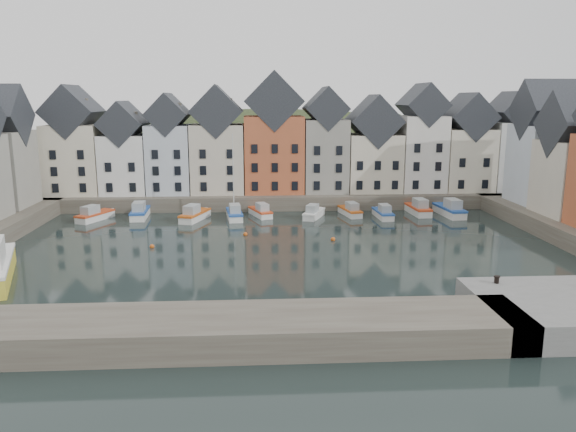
{
  "coord_description": "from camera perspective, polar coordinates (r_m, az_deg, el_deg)",
  "views": [
    {
      "loc": [
        -2.74,
        -56.44,
        15.85
      ],
      "look_at": [
        0.93,
        6.0,
        2.71
      ],
      "focal_mm": 35.0,
      "sensor_mm": 36.0,
      "label": 1
    }
  ],
  "objects": [
    {
      "name": "boat_a",
      "position": [
        78.47,
        -19.09,
        0.06
      ],
      "size": [
        4.17,
        6.23,
        2.3
      ],
      "rotation": [
        0.0,
        0.0,
        -0.42
      ],
      "color": "silver",
      "rests_on": "ground"
    },
    {
      "name": "boat_j",
      "position": [
        80.3,
        16.13,
        0.59
      ],
      "size": [
        2.72,
        7.17,
        2.7
      ],
      "rotation": [
        0.0,
        0.0,
        0.08
      ],
      "color": "silver",
      "rests_on": "ground"
    },
    {
      "name": "boat_e",
      "position": [
        76.88,
        -2.79,
        0.43
      ],
      "size": [
        3.44,
        5.76,
        2.11
      ],
      "rotation": [
        0.0,
        0.0,
        0.34
      ],
      "color": "silver",
      "rests_on": "ground"
    },
    {
      "name": "boat_g",
      "position": [
        77.81,
        6.35,
        0.52
      ],
      "size": [
        2.76,
        5.79,
        2.14
      ],
      "rotation": [
        0.0,
        0.0,
        0.19
      ],
      "color": "silver",
      "rests_on": "ground"
    },
    {
      "name": "boat_d",
      "position": [
        75.46,
        -5.46,
        0.27
      ],
      "size": [
        2.54,
        6.2,
        11.53
      ],
      "rotation": [
        0.0,
        0.0,
        0.11
      ],
      "color": "silver",
      "rests_on": "ground"
    },
    {
      "name": "boat_h",
      "position": [
        76.82,
        9.65,
        0.28
      ],
      "size": [
        2.0,
        5.68,
        2.15
      ],
      "rotation": [
        0.0,
        0.0,
        0.05
      ],
      "color": "silver",
      "rests_on": "ground"
    },
    {
      "name": "mooring_bollard",
      "position": [
        45.99,
        20.44,
        -6.03
      ],
      "size": [
        0.48,
        0.48,
        0.56
      ],
      "color": "black",
      "rests_on": "near_quay"
    },
    {
      "name": "boat_f",
      "position": [
        75.85,
        2.62,
        0.28
      ],
      "size": [
        3.66,
        5.77,
        2.12
      ],
      "rotation": [
        0.0,
        0.0,
        -0.38
      ],
      "color": "silver",
      "rests_on": "ground"
    },
    {
      "name": "hillside",
      "position": [
        117.44,
        -1.88,
        -4.87
      ],
      "size": [
        153.6,
        70.4,
        64.0
      ],
      "color": "#243219",
      "rests_on": "ground"
    },
    {
      "name": "far_quay",
      "position": [
        87.75,
        -1.52,
        2.12
      ],
      "size": [
        90.0,
        16.0,
        2.0
      ],
      "primitive_type": "cube",
      "color": "#494238",
      "rests_on": "ground"
    },
    {
      "name": "boat_b",
      "position": [
        78.43,
        -14.8,
        0.36
      ],
      "size": [
        2.37,
        6.61,
        2.5
      ],
      "rotation": [
        0.0,
        0.0,
        0.05
      ],
      "color": "silver",
      "rests_on": "ground"
    },
    {
      "name": "near_wall",
      "position": [
        38.2,
        -14.33,
        -11.4
      ],
      "size": [
        50.0,
        6.0,
        2.0
      ],
      "primitive_type": "cube",
      "color": "#494238",
      "rests_on": "ground"
    },
    {
      "name": "boat_c",
      "position": [
        75.23,
        -9.49,
        0.1
      ],
      "size": [
        3.88,
        6.61,
        2.43
      ],
      "rotation": [
        0.0,
        0.0,
        -0.33
      ],
      "color": "silver",
      "rests_on": "ground"
    },
    {
      "name": "boat_i",
      "position": [
        80.33,
        13.06,
        0.72
      ],
      "size": [
        2.45,
        6.7,
        2.53
      ],
      "rotation": [
        0.0,
        0.0,
        0.06
      ],
      "color": "silver",
      "rests_on": "ground"
    },
    {
      "name": "far_terrace",
      "position": [
        84.93,
        0.68,
        7.15
      ],
      "size": [
        72.37,
        8.16,
        17.78
      ],
      "color": "beige",
      "rests_on": "far_quay"
    },
    {
      "name": "ground",
      "position": [
        58.68,
        -0.56,
        -3.81
      ],
      "size": [
        260.0,
        260.0,
        0.0
      ],
      "primitive_type": "plane",
      "color": "black",
      "rests_on": "ground"
    },
    {
      "name": "mooring_buoys",
      "position": [
        63.75,
        -4.39,
        -2.43
      ],
      "size": [
        20.5,
        5.5,
        0.5
      ],
      "color": "#C05216",
      "rests_on": "ground"
    }
  ]
}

